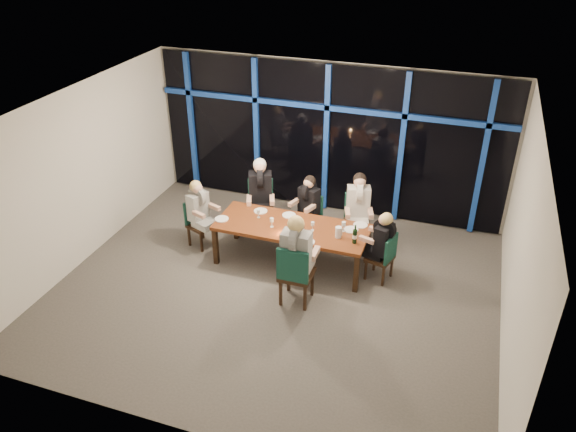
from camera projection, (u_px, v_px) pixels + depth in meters
The scene contains 29 objects.
room at pixel (275, 177), 8.20m from camera, with size 7.04×7.00×3.02m.
window_wall at pixel (328, 137), 10.84m from camera, with size 6.86×0.43×2.94m.
dining_table at pixel (292, 229), 9.53m from camera, with size 2.60×1.00×0.75m.
chair_far_left at pixel (261, 203), 10.58m from camera, with size 0.61×0.61×1.02m.
chair_far_mid at pixel (310, 214), 10.37m from camera, with size 0.52×0.52×0.88m.
chair_far_right at pixel (357, 217), 10.17m from camera, with size 0.57×0.57×0.98m.
chair_end_left at pixel (198, 220), 10.17m from camera, with size 0.53×0.53×0.88m.
chair_end_right at pixel (384, 255), 9.19m from camera, with size 0.49×0.49×0.86m.
chair_near_mid at pixel (295, 272), 8.58m from camera, with size 0.50×0.50×1.07m.
diner_far_left at pixel (260, 186), 10.31m from camera, with size 0.62×0.70×0.99m.
diner_far_mid at pixel (308, 199), 10.14m from camera, with size 0.52×0.60×0.85m.
diner_far_right at pixel (359, 200), 9.91m from camera, with size 0.57×0.66×0.95m.
diner_end_left at pixel (199, 204), 9.95m from camera, with size 0.60×0.54×0.86m.
diner_end_right at pixel (382, 236), 9.06m from camera, with size 0.58×0.50×0.84m.
diner_near_mid at pixel (297, 246), 8.45m from camera, with size 0.53×0.66×1.04m.
plate_far_left at pixel (261, 211), 9.92m from camera, with size 0.24×0.24×0.01m, color white.
plate_far_mid at pixel (289, 215), 9.80m from camera, with size 0.24×0.24×0.01m, color white.
plate_far_right at pixel (360, 225), 9.50m from camera, with size 0.24×0.24×0.01m, color white.
plate_end_left at pixel (222, 219), 9.68m from camera, with size 0.24×0.24×0.01m, color white.
plate_end_right at pixel (351, 230), 9.37m from camera, with size 0.24×0.24×0.01m, color white.
plate_near_mid at pixel (307, 242), 9.04m from camera, with size 0.24×0.24×0.01m, color white.
wine_bottle at pixel (355, 236), 8.97m from camera, with size 0.08×0.08×0.33m.
water_pitcher at pixel (338, 232), 9.13m from camera, with size 0.12×0.11×0.19m.
tea_light at pixel (283, 233), 9.26m from camera, with size 0.05×0.05×0.03m, color #FDAC4C.
wine_glass_a at pixel (272, 221), 9.40m from camera, with size 0.07×0.07×0.17m.
wine_glass_b at pixel (297, 219), 9.45m from camera, with size 0.07×0.07×0.18m.
wine_glass_c at pixel (313, 224), 9.31m from camera, with size 0.06×0.06×0.16m.
wine_glass_d at pixel (258, 212), 9.68m from camera, with size 0.06×0.06×0.16m.
wine_glass_e at pixel (344, 224), 9.28m from camera, with size 0.07×0.07×0.18m.
Camera 1 is at (2.58, -6.94, 5.61)m, focal length 35.00 mm.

